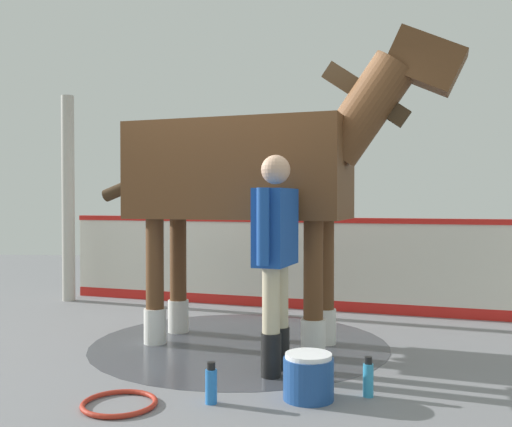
{
  "coord_description": "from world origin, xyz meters",
  "views": [
    {
      "loc": [
        -0.7,
        5.09,
        1.28
      ],
      "look_at": [
        -0.29,
        0.42,
        1.18
      ],
      "focal_mm": 40.4,
      "sensor_mm": 36.0,
      "label": 1
    }
  ],
  "objects_px": {
    "wash_bucket": "(308,377)",
    "hose_coil": "(119,403)",
    "handler": "(276,249)",
    "horse": "(254,175)",
    "bottle_shampoo": "(368,378)",
    "bottle_spray": "(211,385)"
  },
  "relations": [
    {
      "from": "handler",
      "to": "bottle_spray",
      "type": "bearing_deg",
      "value": 76.48
    },
    {
      "from": "hose_coil",
      "to": "handler",
      "type": "bearing_deg",
      "value": -140.01
    },
    {
      "from": "bottle_shampoo",
      "to": "bottle_spray",
      "type": "distance_m",
      "value": 1.02
    },
    {
      "from": "handler",
      "to": "horse",
      "type": "bearing_deg",
      "value": -58.8
    },
    {
      "from": "horse",
      "to": "wash_bucket",
      "type": "distance_m",
      "value": 1.99
    },
    {
      "from": "bottle_spray",
      "to": "hose_coil",
      "type": "bearing_deg",
      "value": 9.92
    },
    {
      "from": "handler",
      "to": "wash_bucket",
      "type": "distance_m",
      "value": 0.99
    },
    {
      "from": "wash_bucket",
      "to": "bottle_shampoo",
      "type": "bearing_deg",
      "value": -168.23
    },
    {
      "from": "wash_bucket",
      "to": "bottle_shampoo",
      "type": "height_order",
      "value": "wash_bucket"
    },
    {
      "from": "handler",
      "to": "bottle_shampoo",
      "type": "relative_size",
      "value": 6.17
    },
    {
      "from": "bottle_shampoo",
      "to": "horse",
      "type": "bearing_deg",
      "value": -55.9
    },
    {
      "from": "horse",
      "to": "hose_coil",
      "type": "relative_size",
      "value": 6.85
    },
    {
      "from": "wash_bucket",
      "to": "hose_coil",
      "type": "relative_size",
      "value": 0.69
    },
    {
      "from": "wash_bucket",
      "to": "hose_coil",
      "type": "bearing_deg",
      "value": 11.17
    },
    {
      "from": "bottle_shampoo",
      "to": "bottle_spray",
      "type": "relative_size",
      "value": 1.0
    },
    {
      "from": "wash_bucket",
      "to": "bottle_shampoo",
      "type": "relative_size",
      "value": 1.25
    },
    {
      "from": "handler",
      "to": "hose_coil",
      "type": "distance_m",
      "value": 1.52
    },
    {
      "from": "horse",
      "to": "handler",
      "type": "relative_size",
      "value": 2.02
    },
    {
      "from": "wash_bucket",
      "to": "bottle_spray",
      "type": "distance_m",
      "value": 0.63
    },
    {
      "from": "horse",
      "to": "handler",
      "type": "bearing_deg",
      "value": -60.13
    },
    {
      "from": "bottle_shampoo",
      "to": "hose_coil",
      "type": "bearing_deg",
      "value": 11.32
    },
    {
      "from": "horse",
      "to": "hose_coil",
      "type": "xyz_separation_m",
      "value": [
        0.69,
        1.6,
        -1.49
      ]
    }
  ]
}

